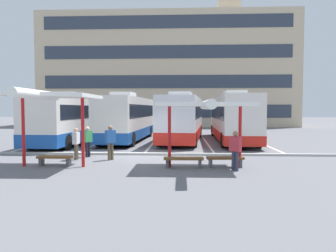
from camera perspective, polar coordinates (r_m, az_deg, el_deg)
name	(u,v)px	position (r m, az deg, el deg)	size (l,w,h in m)	color
ground_plane	(142,156)	(16.84, -4.72, -5.47)	(160.00, 160.00, 0.00)	slate
terminal_building	(169,73)	(48.92, 0.10, 9.65)	(36.52, 11.73, 18.84)	#C6B293
coach_bus_0	(76,120)	(24.53, -16.47, 1.10)	(2.96, 12.26, 3.67)	silver
coach_bus_1	(128,119)	(24.79, -7.34, 1.32)	(3.09, 10.80, 3.74)	silver
coach_bus_2	(183,119)	(24.45, 2.69, 1.31)	(3.67, 11.39, 3.74)	silver
coach_bus_3	(232,118)	(25.04, 11.55, 1.45)	(2.80, 12.37, 3.83)	silver
lane_stripe_0	(55,141)	(26.30, -19.91, -2.53)	(0.16, 14.00, 0.01)	white
lane_stripe_1	(104,141)	(25.05, -11.51, -2.68)	(0.16, 14.00, 0.01)	white
lane_stripe_2	(155,141)	(24.40, -2.44, -2.78)	(0.16, 14.00, 0.01)	white
lane_stripe_3	(206,141)	(24.38, 6.88, -2.80)	(0.16, 14.00, 0.01)	white
lane_stripe_4	(257,142)	(24.99, 15.98, -2.76)	(0.16, 14.00, 0.01)	white
waiting_shelter_0	(50,97)	(14.18, -20.76, 4.95)	(3.63, 4.78, 3.25)	red
bench_0	(55,158)	(14.73, -19.89, -5.58)	(1.53, 0.45, 0.45)	brown
waiting_shelter_1	(205,106)	(13.25, 6.78, 3.64)	(4.03, 4.61, 2.86)	red
bench_1	(184,160)	(13.46, 2.85, -6.19)	(1.70, 0.45, 0.45)	brown
bench_2	(225,159)	(13.81, 10.38, -6.02)	(1.61, 0.53, 0.45)	brown
platform_kerb	(143,154)	(17.19, -4.56, -5.09)	(44.00, 0.24, 0.12)	#ADADA8
waiting_passenger_0	(235,148)	(12.98, 12.14, -3.95)	(0.50, 0.47, 1.62)	#33384C
waiting_passenger_1	(88,140)	(16.84, -14.42, -2.43)	(0.43, 0.51, 1.60)	black
waiting_passenger_2	(76,142)	(16.11, -16.38, -2.75)	(0.24, 0.47, 1.58)	brown
waiting_passenger_3	(110,140)	(15.62, -10.44, -2.51)	(0.50, 0.51, 1.71)	brown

